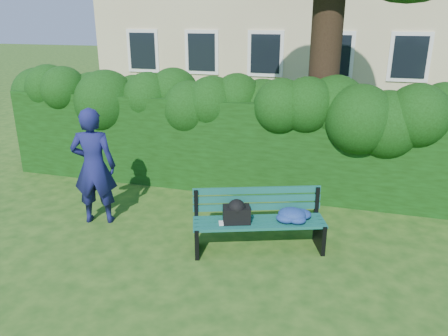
% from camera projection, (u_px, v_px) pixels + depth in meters
% --- Properties ---
extents(ground, '(80.00, 80.00, 0.00)m').
position_uv_depth(ground, '(213.00, 237.00, 6.87)').
color(ground, '#1E4A14').
rests_on(ground, ground).
extents(hedge, '(10.00, 1.00, 1.80)m').
position_uv_depth(hedge, '(247.00, 145.00, 8.56)').
color(hedge, black).
rests_on(hedge, ground).
extents(park_bench, '(1.98, 1.17, 0.89)m').
position_uv_depth(park_bench, '(263.00, 218.00, 6.37)').
color(park_bench, '#10534F').
rests_on(park_bench, ground).
extents(man_reading, '(0.81, 0.65, 1.95)m').
position_uv_depth(man_reading, '(94.00, 167.00, 7.10)').
color(man_reading, navy).
rests_on(man_reading, ground).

